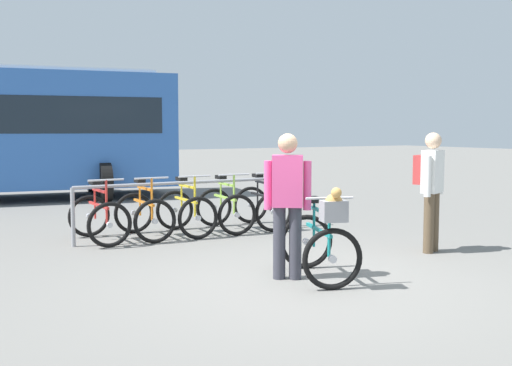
{
  "coord_description": "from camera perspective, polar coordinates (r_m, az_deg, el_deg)",
  "views": [
    {
      "loc": [
        -3.85,
        -5.51,
        1.7
      ],
      "look_at": [
        0.12,
        1.28,
        1.0
      ],
      "focal_mm": 43.41,
      "sensor_mm": 36.0,
      "label": 1
    }
  ],
  "objects": [
    {
      "name": "pedestrian_with_backpack",
      "position": [
        8.76,
        15.81,
        -0.09
      ],
      "size": [
        0.5,
        0.42,
        1.64
      ],
      "color": "brown",
      "rests_on": "ground"
    },
    {
      "name": "racked_bike_yellow",
      "position": [
        9.97,
        -6.48,
        -2.63
      ],
      "size": [
        0.71,
        1.12,
        0.97
      ],
      "color": "black",
      "rests_on": "ground"
    },
    {
      "name": "racked_bike_red",
      "position": [
        9.52,
        -14.28,
        -3.12
      ],
      "size": [
        0.68,
        1.12,
        0.97
      ],
      "color": "black",
      "rests_on": "ground"
    },
    {
      "name": "racked_bike_black",
      "position": [
        10.58,
        0.52,
        -2.15
      ],
      "size": [
        0.81,
        1.18,
        0.97
      ],
      "color": "black",
      "rests_on": "ground"
    },
    {
      "name": "racked_bike_orange",
      "position": [
        9.72,
        -10.29,
        -2.88
      ],
      "size": [
        0.69,
        1.1,
        0.97
      ],
      "color": "black",
      "rests_on": "ground"
    },
    {
      "name": "featured_bicycle",
      "position": [
        6.91,
        6.08,
        -5.06
      ],
      "size": [
        0.98,
        1.26,
        1.09
      ],
      "color": "black",
      "rests_on": "ground"
    },
    {
      "name": "racked_bike_lime",
      "position": [
        10.26,
        -2.87,
        -2.39
      ],
      "size": [
        0.76,
        1.14,
        0.97
      ],
      "color": "black",
      "rests_on": "ground"
    },
    {
      "name": "person_with_featured_bike",
      "position": [
        6.92,
        2.92,
        -1.49
      ],
      "size": [
        0.45,
        0.37,
        1.64
      ],
      "color": "#383842",
      "rests_on": "ground"
    },
    {
      "name": "bike_rack_rail",
      "position": [
        9.81,
        -5.53,
        -0.88
      ],
      "size": [
        3.91,
        0.12,
        0.88
      ],
      "color": "#99999E",
      "rests_on": "ground"
    },
    {
      "name": "ground_plane",
      "position": [
        6.93,
        4.58,
        -9.13
      ],
      "size": [
        80.0,
        80.0,
        0.0
      ],
      "primitive_type": "plane",
      "color": "slate"
    }
  ]
}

